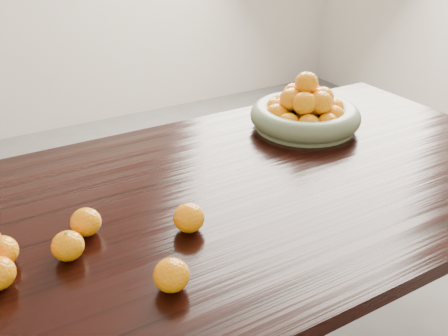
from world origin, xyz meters
TOP-DOWN VIEW (x-y plane):
  - dining_table at (0.00, 0.00)m, footprint 2.00×1.00m
  - fruit_bowl at (0.47, 0.23)m, footprint 0.37×0.37m
  - loose_orange_0 at (-0.42, -0.08)m, footprint 0.07×0.07m
  - loose_orange_1 at (-0.27, -0.28)m, footprint 0.07×0.07m
  - loose_orange_2 at (-0.15, -0.12)m, footprint 0.07×0.07m
  - loose_orange_3 at (-0.36, -0.01)m, footprint 0.07×0.07m

SIDE VIEW (x-z plane):
  - dining_table at x=0.00m, z-range 0.29..1.04m
  - loose_orange_0 at x=-0.42m, z-range 0.75..0.81m
  - loose_orange_3 at x=-0.36m, z-range 0.75..0.82m
  - loose_orange_1 at x=-0.27m, z-range 0.75..0.82m
  - loose_orange_2 at x=-0.15m, z-range 0.75..0.82m
  - fruit_bowl at x=0.47m, z-range 0.71..0.90m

